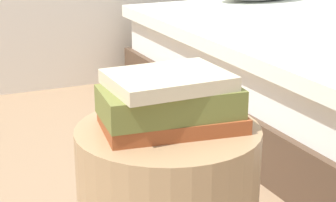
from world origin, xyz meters
TOP-DOWN VIEW (x-y plane):
  - book_rust at (0.01, 0.00)m, footprint 0.32×0.22m
  - book_olive at (0.00, -0.01)m, footprint 0.31×0.18m
  - book_cream at (-0.00, -0.00)m, footprint 0.25×0.19m

SIDE VIEW (x-z plane):
  - book_rust at x=0.01m, z-range 0.49..0.52m
  - book_olive at x=0.00m, z-range 0.52..0.58m
  - book_cream at x=0.00m, z-range 0.58..0.61m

